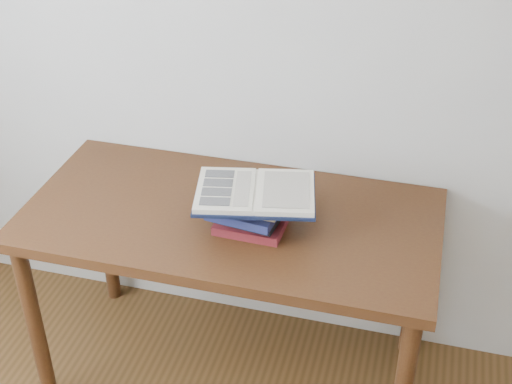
% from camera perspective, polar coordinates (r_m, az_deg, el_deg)
% --- Properties ---
extents(desk, '(1.44, 0.72, 0.77)m').
position_cam_1_polar(desk, '(2.53, -2.03, -3.58)').
color(desk, '#412610').
rests_on(desk, ground).
extents(book_stack, '(0.25, 0.21, 0.12)m').
position_cam_1_polar(book_stack, '(2.38, -0.54, -1.68)').
color(book_stack, maroon).
rests_on(book_stack, desk).
extents(open_book, '(0.44, 0.35, 0.03)m').
position_cam_1_polar(open_book, '(2.33, -0.05, -0.03)').
color(open_book, black).
rests_on(open_book, book_stack).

